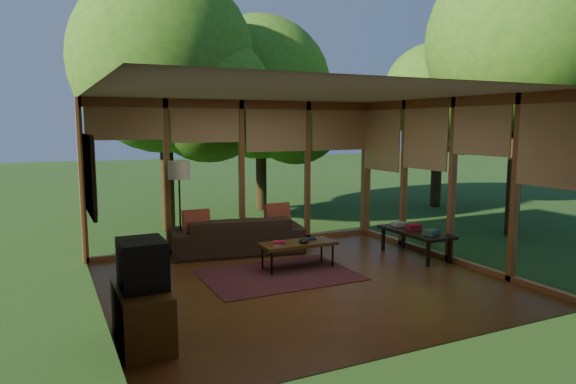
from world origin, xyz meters
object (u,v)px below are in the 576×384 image
coffee_table (298,244)px  side_console (415,233)px  sofa (238,235)px  media_cabinet (142,316)px  floor_lamp (179,176)px  television (142,264)px

coffee_table → side_console: bearing=-5.4°
sofa → media_cabinet: size_ratio=2.27×
floor_lamp → side_console: bearing=-25.2°
sofa → coffee_table: bearing=121.5°
television → floor_lamp: bearing=70.0°
sofa → side_console: (2.68, -1.54, 0.08)m
media_cabinet → floor_lamp: 3.69m
sofa → side_console: sofa is taller
television → media_cabinet: bearing=180.0°
media_cabinet → side_console: (4.87, 1.59, 0.11)m
media_cabinet → coffee_table: size_ratio=0.83×
coffee_table → media_cabinet: bearing=-146.5°
side_console → sofa: bearing=150.0°
sofa → television: (-2.17, -3.14, 0.52)m
sofa → floor_lamp: (-0.97, 0.17, 1.07)m
side_console → coffee_table: bearing=174.6°
floor_lamp → side_console: floor_lamp is taller
television → side_console: television is taller
sofa → side_console: size_ratio=1.62×
floor_lamp → side_console: 4.15m
media_cabinet → coffee_table: (2.71, 1.80, 0.09)m
media_cabinet → floor_lamp: (1.22, 3.31, 1.11)m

